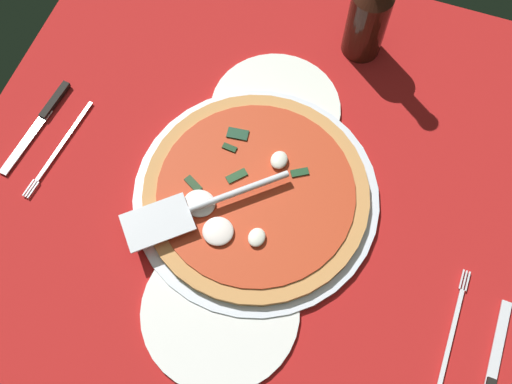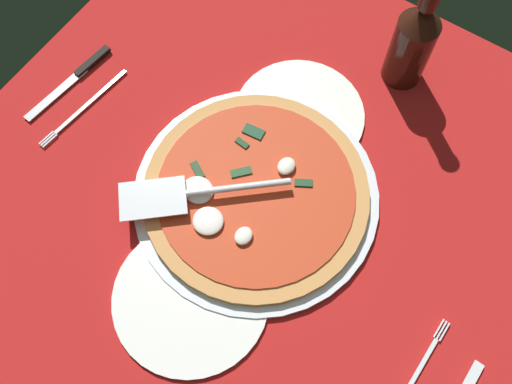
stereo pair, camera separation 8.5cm
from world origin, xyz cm
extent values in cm
cube|color=#AB1A19|center=(0.00, 0.00, -0.40)|extent=(91.18, 91.18, 0.80)
cube|color=white|center=(-42.55, 12.16, 0.05)|extent=(6.08, 6.08, 0.10)
cube|color=white|center=(-42.55, 24.31, 0.05)|extent=(6.08, 6.08, 0.10)
cube|color=white|center=(-36.47, -6.08, 0.05)|extent=(6.08, 6.08, 0.10)
cube|color=white|center=(-36.47, 6.08, 0.05)|extent=(6.08, 6.08, 0.10)
cube|color=white|center=(-36.47, 18.24, 0.05)|extent=(6.08, 6.08, 0.10)
cube|color=white|center=(-36.47, 30.39, 0.05)|extent=(6.08, 6.08, 0.10)
cube|color=white|center=(-30.39, -24.31, 0.05)|extent=(6.08, 6.08, 0.10)
cube|color=white|center=(-30.39, -12.16, 0.05)|extent=(6.08, 6.08, 0.10)
cube|color=white|center=(-30.39, 0.00, 0.05)|extent=(6.08, 6.08, 0.10)
cube|color=white|center=(-30.39, 12.16, 0.05)|extent=(6.08, 6.08, 0.10)
cube|color=white|center=(-30.39, 24.31, 0.05)|extent=(6.08, 6.08, 0.10)
cube|color=white|center=(-24.31, -42.55, 0.05)|extent=(6.08, 6.08, 0.10)
cube|color=white|center=(-24.31, -30.39, 0.05)|extent=(6.08, 6.08, 0.10)
cube|color=white|center=(-24.31, -18.24, 0.05)|extent=(6.08, 6.08, 0.10)
cube|color=white|center=(-24.31, -6.08, 0.05)|extent=(6.08, 6.08, 0.10)
cube|color=white|center=(-24.31, 6.08, 0.05)|extent=(6.08, 6.08, 0.10)
cube|color=white|center=(-24.31, 18.24, 0.05)|extent=(6.08, 6.08, 0.10)
cube|color=white|center=(-24.31, 30.39, 0.05)|extent=(6.08, 6.08, 0.10)
cube|color=white|center=(-18.24, -36.47, 0.05)|extent=(6.08, 6.08, 0.10)
cube|color=white|center=(-18.24, -24.31, 0.05)|extent=(6.08, 6.08, 0.10)
cube|color=white|center=(-18.24, -12.16, 0.05)|extent=(6.08, 6.08, 0.10)
cube|color=white|center=(-18.24, 0.00, 0.05)|extent=(6.08, 6.08, 0.10)
cube|color=white|center=(-18.24, 12.16, 0.05)|extent=(6.08, 6.08, 0.10)
cube|color=white|center=(-18.24, 24.31, 0.05)|extent=(6.08, 6.08, 0.10)
cube|color=white|center=(-18.24, 36.47, 0.05)|extent=(6.08, 6.08, 0.10)
cube|color=white|center=(-12.16, -42.55, 0.05)|extent=(6.08, 6.08, 0.10)
cube|color=white|center=(-12.16, -30.39, 0.05)|extent=(6.08, 6.08, 0.10)
cube|color=white|center=(-12.16, -18.24, 0.05)|extent=(6.08, 6.08, 0.10)
cube|color=white|center=(-12.16, -6.08, 0.05)|extent=(6.08, 6.08, 0.10)
cube|color=white|center=(-12.16, 6.08, 0.05)|extent=(6.08, 6.08, 0.10)
cube|color=white|center=(-12.16, 18.24, 0.05)|extent=(6.08, 6.08, 0.10)
cube|color=white|center=(-12.16, 30.39, 0.05)|extent=(6.08, 6.08, 0.10)
cube|color=white|center=(-6.08, -36.47, 0.05)|extent=(6.08, 6.08, 0.10)
cube|color=white|center=(-6.08, -24.31, 0.05)|extent=(6.08, 6.08, 0.10)
cube|color=white|center=(-6.08, -12.16, 0.05)|extent=(6.08, 6.08, 0.10)
cube|color=white|center=(-6.08, 0.00, 0.05)|extent=(6.08, 6.08, 0.10)
cube|color=white|center=(-6.08, 12.16, 0.05)|extent=(6.08, 6.08, 0.10)
cube|color=white|center=(-6.08, 24.31, 0.05)|extent=(6.08, 6.08, 0.10)
cube|color=white|center=(-6.08, 36.47, 0.05)|extent=(6.08, 6.08, 0.10)
cube|color=white|center=(0.00, -42.55, 0.05)|extent=(6.08, 6.08, 0.10)
cube|color=white|center=(0.00, -30.39, 0.05)|extent=(6.08, 6.08, 0.10)
cube|color=white|center=(0.00, -18.24, 0.05)|extent=(6.08, 6.08, 0.10)
cube|color=white|center=(0.00, -6.08, 0.05)|extent=(6.08, 6.08, 0.10)
cube|color=white|center=(0.00, 6.08, 0.05)|extent=(6.08, 6.08, 0.10)
cube|color=white|center=(0.00, 18.24, 0.05)|extent=(6.08, 6.08, 0.10)
cube|color=white|center=(0.00, 30.39, 0.05)|extent=(6.08, 6.08, 0.10)
cube|color=white|center=(6.08, -36.47, 0.05)|extent=(6.08, 6.08, 0.10)
cube|color=white|center=(6.08, -24.31, 0.05)|extent=(6.08, 6.08, 0.10)
cube|color=white|center=(6.08, -12.16, 0.05)|extent=(6.08, 6.08, 0.10)
cube|color=white|center=(6.08, 0.00, 0.05)|extent=(6.08, 6.08, 0.10)
cube|color=white|center=(6.08, 12.16, 0.05)|extent=(6.08, 6.08, 0.10)
cube|color=white|center=(6.08, 24.31, 0.05)|extent=(6.08, 6.08, 0.10)
cube|color=white|center=(6.08, 36.47, 0.05)|extent=(6.08, 6.08, 0.10)
cube|color=white|center=(12.16, -30.39, 0.05)|extent=(6.08, 6.08, 0.10)
cube|color=white|center=(12.16, -18.24, 0.05)|extent=(6.08, 6.08, 0.10)
cube|color=white|center=(12.16, -6.08, 0.05)|extent=(6.08, 6.08, 0.10)
cube|color=white|center=(12.16, 6.08, 0.05)|extent=(6.08, 6.08, 0.10)
cube|color=white|center=(12.16, 18.24, 0.05)|extent=(6.08, 6.08, 0.10)
cube|color=white|center=(12.16, 30.39, 0.05)|extent=(6.08, 6.08, 0.10)
cube|color=white|center=(18.24, -24.31, 0.05)|extent=(6.08, 6.08, 0.10)
cube|color=white|center=(18.24, -12.16, 0.05)|extent=(6.08, 6.08, 0.10)
cube|color=white|center=(18.24, 0.00, 0.05)|extent=(6.08, 6.08, 0.10)
cube|color=white|center=(18.24, 12.16, 0.05)|extent=(6.08, 6.08, 0.10)
cube|color=white|center=(18.24, 24.31, 0.05)|extent=(6.08, 6.08, 0.10)
cube|color=white|center=(24.31, -30.39, 0.05)|extent=(6.08, 6.08, 0.10)
cube|color=white|center=(24.31, -18.24, 0.05)|extent=(6.08, 6.08, 0.10)
cube|color=white|center=(24.31, -6.08, 0.05)|extent=(6.08, 6.08, 0.10)
cube|color=white|center=(24.31, 6.08, 0.05)|extent=(6.08, 6.08, 0.10)
cube|color=white|center=(30.39, -24.31, 0.05)|extent=(6.08, 6.08, 0.10)
cube|color=white|center=(30.39, -12.16, 0.05)|extent=(6.08, 6.08, 0.10)
cube|color=white|center=(36.47, -18.24, 0.05)|extent=(6.08, 6.08, 0.10)
cylinder|color=silver|center=(1.24, 0.55, 0.74)|extent=(37.33, 37.33, 1.28)
cylinder|color=white|center=(-14.58, -1.61, 0.60)|extent=(21.17, 21.17, 1.00)
cylinder|color=silver|center=(19.32, 1.56, 0.60)|extent=(22.34, 22.34, 1.00)
cylinder|color=tan|center=(1.24, 0.55, 2.00)|extent=(34.09, 34.09, 1.22)
cylinder|color=#C03A1C|center=(1.24, 0.55, 2.76)|extent=(29.79, 29.79, 0.30)
ellipsoid|color=white|center=(-4.43, 2.27, 3.53)|extent=(3.08, 2.58, 1.24)
ellipsoid|color=white|center=(6.11, -6.56, 3.38)|extent=(4.35, 4.78, 0.94)
ellipsoid|color=white|center=(8.30, 3.13, 3.43)|extent=(2.93, 2.46, 1.04)
ellipsoid|color=white|center=(9.26, -2.42, 3.42)|extent=(4.44, 4.53, 1.03)
cube|color=#1D381C|center=(3.37, -8.66, 3.06)|extent=(2.46, 3.16, 0.30)
cube|color=#173C25|center=(-6.82, -5.30, 3.06)|extent=(2.17, 3.47, 0.30)
cube|color=#184021|center=(-3.70, 5.80, 3.06)|extent=(2.38, 2.91, 0.30)
cube|color=#1D4423|center=(-0.42, -2.97, 3.06)|extent=(3.23, 3.09, 0.30)
cube|color=#16371B|center=(-4.16, -5.65, 3.06)|extent=(1.13, 2.29, 0.30)
cube|color=silver|center=(11.13, -10.92, 4.29)|extent=(11.01, 11.35, 0.30)
cylinder|color=silver|center=(2.86, -1.46, 4.64)|extent=(10.88, 12.23, 1.00)
cube|color=white|center=(1.92, -34.06, 0.40)|extent=(22.20, 14.40, 0.60)
cube|color=silver|center=(2.22, -31.34, 0.83)|extent=(15.67, 2.36, 0.25)
cube|color=silver|center=(11.46, -32.83, 0.83)|extent=(3.01, 0.56, 0.25)
cube|color=silver|center=(11.51, -32.39, 0.83)|extent=(3.01, 0.56, 0.25)
cube|color=silver|center=(11.56, -31.96, 0.83)|extent=(3.01, 0.56, 0.25)
cube|color=black|center=(-3.87, -36.15, 1.10)|extent=(7.44, 2.02, 0.80)
cube|color=silver|center=(4.35, -37.08, 0.83)|extent=(12.94, 2.83, 0.25)
cube|color=white|center=(13.94, 35.94, 0.40)|extent=(17.28, 14.42, 0.60)
cube|color=silver|center=(13.85, 32.80, 0.83)|extent=(17.30, 1.07, 0.25)
cube|color=silver|center=(3.72, 33.52, 0.83)|extent=(3.00, 0.30, 0.25)
cube|color=silver|center=(3.71, 33.08, 0.83)|extent=(3.00, 0.30, 0.25)
cube|color=silver|center=(3.70, 32.64, 0.83)|extent=(3.00, 0.30, 0.25)
cube|color=silver|center=(11.24, 39.16, 0.83)|extent=(13.01, 1.75, 0.25)
cylinder|color=black|center=(-31.09, 8.24, 6.51)|extent=(6.63, 6.63, 12.82)
camera|label=1|loc=(33.10, 11.72, 80.62)|focal=39.98mm
camera|label=2|loc=(29.30, 19.33, 80.62)|focal=39.98mm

